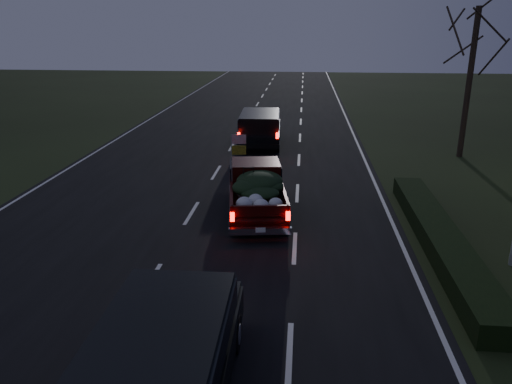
# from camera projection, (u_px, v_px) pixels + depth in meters

# --- Properties ---
(ground) EXTENTS (120.00, 120.00, 0.00)m
(ground) POSITION_uv_depth(u_px,v_px,m) (149.00, 285.00, 12.48)
(ground) COLOR black
(ground) RESTS_ON ground
(road_asphalt) EXTENTS (14.00, 120.00, 0.02)m
(road_asphalt) POSITION_uv_depth(u_px,v_px,m) (149.00, 284.00, 12.47)
(road_asphalt) COLOR black
(road_asphalt) RESTS_ON ground
(hedge_row) EXTENTS (1.00, 10.00, 0.60)m
(hedge_row) POSITION_uv_depth(u_px,v_px,m) (440.00, 237.00, 14.52)
(hedge_row) COLOR black
(hedge_row) RESTS_ON ground
(bare_tree_far) EXTENTS (3.60, 3.60, 7.00)m
(bare_tree_far) POSITION_uv_depth(u_px,v_px,m) (474.00, 46.00, 23.00)
(bare_tree_far) COLOR black
(bare_tree_far) RESTS_ON ground
(pickup_truck) EXTENTS (2.43, 4.92, 2.47)m
(pickup_truck) POSITION_uv_depth(u_px,v_px,m) (256.00, 188.00, 16.87)
(pickup_truck) COLOR #330907
(pickup_truck) RESTS_ON ground
(lead_suv) EXTENTS (2.30, 5.11, 1.45)m
(lead_suv) POSITION_uv_depth(u_px,v_px,m) (260.00, 125.00, 26.56)
(lead_suv) COLOR black
(lead_suv) RESTS_ON ground
(rear_suv) EXTENTS (2.35, 4.99, 1.43)m
(rear_suv) POSITION_uv_depth(u_px,v_px,m) (163.00, 358.00, 8.04)
(rear_suv) COLOR black
(rear_suv) RESTS_ON ground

